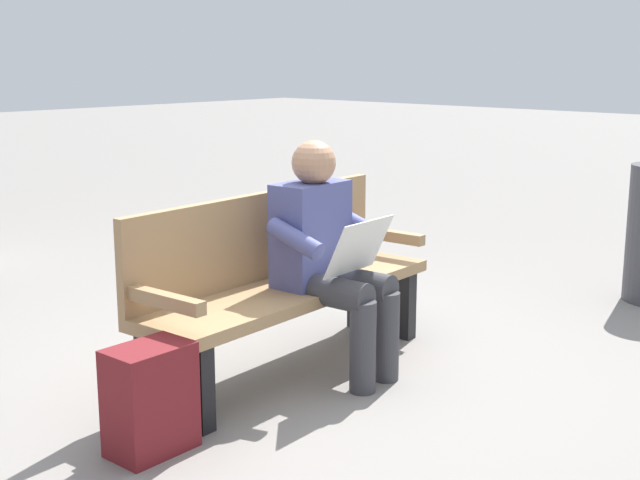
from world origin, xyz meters
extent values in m
plane|color=gray|center=(0.00, 0.00, 0.00)|extent=(40.00, 40.00, 0.00)
cube|color=#9E7A51|center=(0.00, 0.00, 0.42)|extent=(1.83, 0.61, 0.06)
cube|color=#9E7A51|center=(0.02, -0.21, 0.68)|extent=(1.80, 0.18, 0.45)
cube|color=#9E7A51|center=(-0.85, -0.06, 0.57)|extent=(0.09, 0.48, 0.06)
cube|color=#9E7A51|center=(0.85, 0.06, 0.57)|extent=(0.09, 0.48, 0.06)
cube|color=black|center=(-0.80, -0.06, 0.20)|extent=(0.11, 0.44, 0.39)
cube|color=black|center=(0.80, 0.06, 0.20)|extent=(0.11, 0.44, 0.39)
cube|color=#474C84|center=(-0.10, 0.04, 0.71)|extent=(0.41, 0.25, 0.52)
sphere|color=#A87A5B|center=(-0.10, 0.06, 1.07)|extent=(0.22, 0.22, 0.22)
cylinder|color=#38383D|center=(-0.21, 0.25, 0.47)|extent=(0.18, 0.43, 0.15)
cylinder|color=#38383D|center=(-0.01, 0.26, 0.47)|extent=(0.18, 0.43, 0.15)
cylinder|color=#38383D|center=(-0.22, 0.43, 0.23)|extent=(0.13, 0.13, 0.45)
cylinder|color=#38383D|center=(-0.03, 0.45, 0.23)|extent=(0.13, 0.13, 0.45)
cylinder|color=#474C84|center=(-0.34, 0.13, 0.74)|extent=(0.11, 0.32, 0.18)
cylinder|color=#474C84|center=(0.14, 0.16, 0.74)|extent=(0.11, 0.32, 0.18)
cube|color=silver|center=(-0.12, 0.34, 0.68)|extent=(0.41, 0.16, 0.27)
cube|color=maroon|center=(1.05, 0.23, 0.23)|extent=(0.35, 0.24, 0.45)
cube|color=maroon|center=(1.05, 0.09, 0.16)|extent=(0.24, 0.05, 0.20)
camera|label=1|loc=(3.00, 2.96, 1.59)|focal=48.61mm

